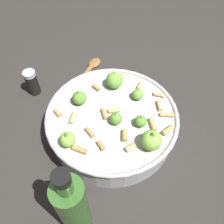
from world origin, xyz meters
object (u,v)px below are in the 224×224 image
at_px(cooking_pan, 112,121).
at_px(olive_oil_bottle, 73,207).
at_px(wooden_spoon, 83,77).
at_px(pepper_shaker, 32,82).

height_order(cooking_pan, olive_oil_bottle, olive_oil_bottle).
bearing_deg(wooden_spoon, cooking_pan, -29.98).
bearing_deg(cooking_pan, pepper_shaker, -175.92).
height_order(cooking_pan, wooden_spoon, cooking_pan).
distance_m(pepper_shaker, wooden_spoon, 0.16).
relative_size(cooking_pan, wooden_spoon, 1.40).
bearing_deg(cooking_pan, olive_oil_bottle, -71.84).
xyz_separation_m(cooking_pan, olive_oil_bottle, (0.07, -0.23, 0.06)).
height_order(pepper_shaker, wooden_spoon, pepper_shaker).
distance_m(cooking_pan, wooden_spoon, 0.22).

